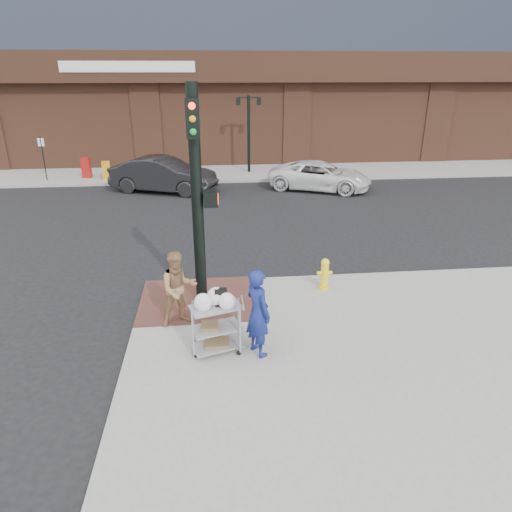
{
  "coord_description": "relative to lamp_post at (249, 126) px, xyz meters",
  "views": [
    {
      "loc": [
        -0.21,
        -9.13,
        5.34
      ],
      "look_at": [
        0.83,
        0.87,
        1.25
      ],
      "focal_mm": 32.0,
      "sensor_mm": 36.0,
      "label": 1
    }
  ],
  "objects": [
    {
      "name": "sedan_dark",
      "position": [
        -4.35,
        -3.52,
        -1.81
      ],
      "size": [
        5.22,
        3.33,
        1.63
      ],
      "primitive_type": "imported",
      "rotation": [
        0.0,
        0.0,
        1.21
      ],
      "color": "black",
      "rests_on": "ground"
    },
    {
      "name": "sidewalk_far",
      "position": [
        10.5,
        16.0,
        -2.54
      ],
      "size": [
        65.0,
        36.0,
        0.15
      ],
      "primitive_type": "cube",
      "color": "gray",
      "rests_on": "ground"
    },
    {
      "name": "minivan_white",
      "position": [
        3.09,
        -3.85,
        -1.95
      ],
      "size": [
        5.31,
        3.99,
        1.34
      ],
      "primitive_type": "imported",
      "rotation": [
        0.0,
        0.0,
        1.15
      ],
      "color": "silver",
      "rests_on": "ground"
    },
    {
      "name": "parking_sign",
      "position": [
        -10.5,
        -1.0,
        -1.37
      ],
      "size": [
        0.05,
        0.05,
        2.2
      ],
      "primitive_type": "cylinder",
      "color": "black",
      "rests_on": "sidewalk_far"
    },
    {
      "name": "utility_cart",
      "position": [
        -2.18,
        -17.35,
        -1.86
      ],
      "size": [
        1.08,
        0.8,
        1.34
      ],
      "color": "gray",
      "rests_on": "sidewalk_near"
    },
    {
      "name": "woman_blue",
      "position": [
        -1.38,
        -17.5,
        -1.57
      ],
      "size": [
        0.69,
        0.78,
        1.79
      ],
      "primitive_type": "imported",
      "rotation": [
        0.0,
        0.0,
        2.06
      ],
      "color": "navy",
      "rests_on": "sidewalk_near"
    },
    {
      "name": "newsbox_red",
      "position": [
        -8.57,
        -0.64,
        -1.95
      ],
      "size": [
        0.44,
        0.4,
        1.03
      ],
      "primitive_type": "cube",
      "rotation": [
        0.0,
        0.0,
        -0.02
      ],
      "color": "#9D1211",
      "rests_on": "sidewalk_far"
    },
    {
      "name": "fire_hydrant",
      "position": [
        0.61,
        -14.81,
        -2.05
      ],
      "size": [
        0.39,
        0.27,
        0.82
      ],
      "color": "yellow",
      "rests_on": "sidewalk_near"
    },
    {
      "name": "pedestrian_tan",
      "position": [
        -2.96,
        -16.18,
        -1.63
      ],
      "size": [
        0.98,
        0.87,
        1.69
      ],
      "primitive_type": "imported",
      "rotation": [
        0.0,
        0.0,
        0.33
      ],
      "color": "#9A6E48",
      "rests_on": "sidewalk_near"
    },
    {
      "name": "brick_curb_ramp",
      "position": [
        -2.6,
        -15.1,
        -2.46
      ],
      "size": [
        2.8,
        2.4,
        0.01
      ],
      "primitive_type": "cube",
      "color": "#552D27",
      "rests_on": "sidewalk_near"
    },
    {
      "name": "traffic_signal_pole",
      "position": [
        -2.48,
        -15.23,
        0.21
      ],
      "size": [
        0.61,
        0.51,
        5.0
      ],
      "color": "black",
      "rests_on": "sidewalk_near"
    },
    {
      "name": "newsbox_yellow",
      "position": [
        -7.45,
        -1.19,
        -2.0
      ],
      "size": [
        0.44,
        0.41,
        0.93
      ],
      "primitive_type": "cube",
      "rotation": [
        0.0,
        0.0,
        0.17
      ],
      "color": "gold",
      "rests_on": "sidewalk_far"
    },
    {
      "name": "ground",
      "position": [
        -2.0,
        -16.0,
        -2.62
      ],
      "size": [
        220.0,
        220.0,
        0.0
      ],
      "primitive_type": "plane",
      "color": "black",
      "rests_on": "ground"
    },
    {
      "name": "lamp_post",
      "position": [
        0.0,
        0.0,
        0.0
      ],
      "size": [
        1.32,
        0.22,
        4.0
      ],
      "color": "black",
      "rests_on": "sidewalk_far"
    }
  ]
}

